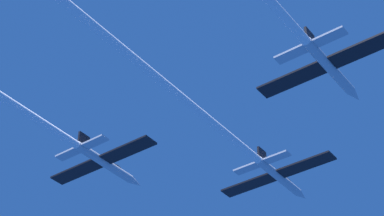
% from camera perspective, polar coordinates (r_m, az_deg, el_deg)
% --- Properties ---
extents(jet_lead, '(17.04, 51.49, 2.82)m').
position_cam_1_polar(jet_lead, '(86.48, 2.28, -1.69)').
color(jet_lead, '#B2BAC6').
extents(jet_left_wing, '(17.04, 53.86, 2.82)m').
position_cam_1_polar(jet_left_wing, '(85.65, -14.01, 0.06)').
color(jet_left_wing, '#B2BAC6').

